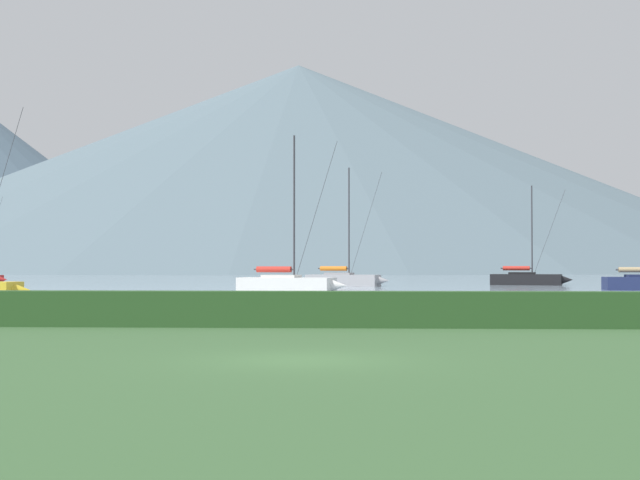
% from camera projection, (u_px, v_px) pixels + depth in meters
% --- Properties ---
extents(ground_plane, '(1000.00, 1000.00, 0.00)m').
position_uv_depth(ground_plane, '(302.00, 360.00, 21.20)').
color(ground_plane, '#385B33').
extents(harbor_water, '(320.00, 246.00, 0.00)m').
position_uv_depth(harbor_water, '(360.00, 276.00, 157.97)').
color(harbor_water, '#8499A8').
rests_on(harbor_water, ground_plane).
extents(hedge_line, '(80.00, 1.20, 1.23)m').
position_uv_depth(hedge_line, '(325.00, 309.00, 32.20)').
color(hedge_line, '#284C23').
rests_on(hedge_line, ground_plane).
extents(sailboat_slip_0, '(8.20, 4.04, 10.00)m').
position_uv_depth(sailboat_slip_0, '(527.00, 278.00, 94.58)').
color(sailboat_slip_0, black).
rests_on(sailboat_slip_0, harbor_water).
extents(sailboat_slip_3, '(8.17, 4.15, 11.39)m').
position_uv_depth(sailboat_slip_3, '(344.00, 279.00, 90.32)').
color(sailboat_slip_3, '#9E9EA3').
rests_on(sailboat_slip_3, harbor_water).
extents(sailboat_slip_6, '(8.40, 4.22, 11.72)m').
position_uv_depth(sailboat_slip_6, '(288.00, 283.00, 70.02)').
color(sailboat_slip_6, white).
rests_on(sailboat_slip_6, harbor_water).
extents(distant_hill_west_ridge, '(339.53, 339.53, 74.41)m').
position_uv_depth(distant_hill_west_ridge, '(299.00, 167.00, 341.71)').
color(distant_hill_west_ridge, slate).
rests_on(distant_hill_west_ridge, ground_plane).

